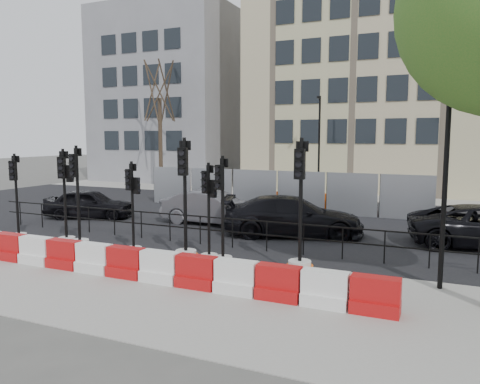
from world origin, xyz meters
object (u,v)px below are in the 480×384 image
at_px(traffic_signal_h, 300,249).
at_px(car_a, 90,204).
at_px(traffic_signal_d, 133,236).
at_px(car_c, 293,216).
at_px(traffic_signal_a, 18,226).
at_px(lamp_post_near, 447,155).

relative_size(traffic_signal_h, car_a, 0.87).
height_order(traffic_signal_d, car_a, traffic_signal_d).
bearing_deg(traffic_signal_h, car_c, 110.02).
bearing_deg(car_a, traffic_signal_h, -133.60).
bearing_deg(car_c, traffic_signal_h, -178.30).
bearing_deg(traffic_signal_h, car_a, 157.64).
distance_m(traffic_signal_h, car_c, 5.06).
bearing_deg(traffic_signal_a, car_c, 15.35).
distance_m(lamp_post_near, car_c, 7.11).
xyz_separation_m(traffic_signal_h, car_a, (-11.13, 4.67, -0.09)).
xyz_separation_m(lamp_post_near, car_a, (-14.51, 4.24, -2.56)).
relative_size(traffic_signal_a, car_c, 0.56).
bearing_deg(traffic_signal_a, car_a, 88.39).
bearing_deg(car_a, car_c, -110.29).
height_order(traffic_signal_a, car_a, traffic_signal_a).
distance_m(traffic_signal_a, traffic_signal_d, 4.72).
relative_size(lamp_post_near, car_c, 1.09).
xyz_separation_m(car_a, car_c, (9.44, 0.09, 0.08)).
distance_m(lamp_post_near, traffic_signal_d, 8.86).
relative_size(lamp_post_near, traffic_signal_d, 2.05).
bearing_deg(car_c, traffic_signal_a, 103.96).
distance_m(traffic_signal_h, car_a, 12.07).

